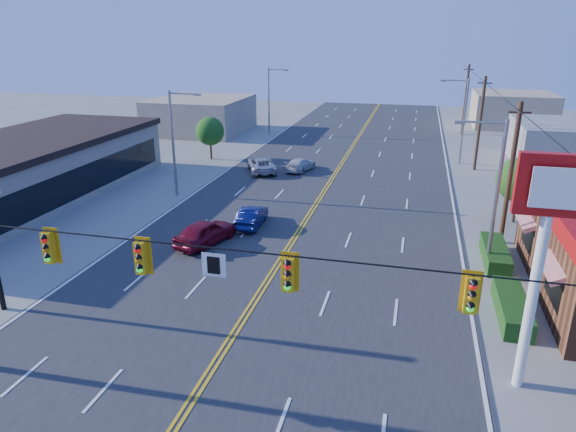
% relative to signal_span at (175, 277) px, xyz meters
% --- Properties ---
extents(ground, '(160.00, 160.00, 0.00)m').
position_rel_signal_span_xyz_m(ground, '(0.12, 0.00, -4.89)').
color(ground, gray).
rests_on(ground, ground).
extents(road, '(20.00, 120.00, 0.06)m').
position_rel_signal_span_xyz_m(road, '(0.12, 20.00, -4.86)').
color(road, '#2D2D30').
rests_on(road, ground).
extents(signal_span, '(24.32, 0.34, 9.00)m').
position_rel_signal_span_xyz_m(signal_span, '(0.00, 0.00, 0.00)').
color(signal_span, '#47301E').
rests_on(signal_span, ground).
extents(kfc_pylon, '(2.20, 0.36, 8.50)m').
position_rel_signal_span_xyz_m(kfc_pylon, '(11.12, 4.00, 1.16)').
color(kfc_pylon, white).
rests_on(kfc_pylon, ground).
extents(strip_mall, '(10.40, 26.40, 4.40)m').
position_rel_signal_span_xyz_m(strip_mall, '(-21.88, 18.00, -2.63)').
color(strip_mall, tan).
rests_on(strip_mall, ground).
extents(streetlight_se, '(2.55, 0.25, 8.00)m').
position_rel_signal_span_xyz_m(streetlight_se, '(10.91, 14.00, -0.37)').
color(streetlight_se, gray).
rests_on(streetlight_se, ground).
extents(streetlight_ne, '(2.55, 0.25, 8.00)m').
position_rel_signal_span_xyz_m(streetlight_ne, '(10.91, 38.00, -0.37)').
color(streetlight_ne, gray).
rests_on(streetlight_ne, ground).
extents(streetlight_sw, '(2.55, 0.25, 8.00)m').
position_rel_signal_span_xyz_m(streetlight_sw, '(-10.67, 22.00, -0.37)').
color(streetlight_sw, gray).
rests_on(streetlight_sw, ground).
extents(streetlight_nw, '(2.55, 0.25, 8.00)m').
position_rel_signal_span_xyz_m(streetlight_nw, '(-10.67, 48.00, -0.37)').
color(streetlight_nw, gray).
rests_on(streetlight_nw, ground).
extents(utility_pole_near, '(0.28, 0.28, 8.40)m').
position_rel_signal_span_xyz_m(utility_pole_near, '(12.32, 18.00, -0.69)').
color(utility_pole_near, '#47301E').
rests_on(utility_pole_near, ground).
extents(utility_pole_mid, '(0.28, 0.28, 8.40)m').
position_rel_signal_span_xyz_m(utility_pole_mid, '(12.32, 36.00, -0.69)').
color(utility_pole_mid, '#47301E').
rests_on(utility_pole_mid, ground).
extents(utility_pole_far, '(0.28, 0.28, 8.40)m').
position_rel_signal_span_xyz_m(utility_pole_far, '(12.32, 54.00, -0.69)').
color(utility_pole_far, '#47301E').
rests_on(utility_pole_far, ground).
extents(tree_kfc_rear, '(2.94, 2.94, 4.41)m').
position_rel_signal_span_xyz_m(tree_kfc_rear, '(13.62, 22.00, -1.95)').
color(tree_kfc_rear, '#47301E').
rests_on(tree_kfc_rear, ground).
extents(tree_west, '(2.80, 2.80, 4.20)m').
position_rel_signal_span_xyz_m(tree_west, '(-12.88, 34.00, -2.09)').
color(tree_west, '#47301E').
rests_on(tree_west, ground).
extents(bld_west_far, '(11.00, 12.00, 4.20)m').
position_rel_signal_span_xyz_m(bld_west_far, '(-19.88, 48.00, -2.79)').
color(bld_west_far, tan).
rests_on(bld_west_far, ground).
extents(bld_east_far, '(10.00, 10.00, 4.40)m').
position_rel_signal_span_xyz_m(bld_east_far, '(19.12, 62.00, -2.69)').
color(bld_east_far, tan).
rests_on(bld_east_far, ground).
extents(car_magenta, '(2.93, 4.66, 1.48)m').
position_rel_signal_span_xyz_m(car_magenta, '(-4.83, 13.36, -4.15)').
color(car_magenta, maroon).
rests_on(car_magenta, ground).
extents(car_blue, '(1.48, 3.86, 1.26)m').
position_rel_signal_span_xyz_m(car_blue, '(-3.12, 16.97, -4.26)').
color(car_blue, '#0D134C').
rests_on(car_blue, ground).
extents(car_white, '(2.48, 4.20, 1.14)m').
position_rel_signal_span_xyz_m(car_white, '(-3.16, 31.57, -4.31)').
color(car_white, silver).
rests_on(car_white, ground).
extents(car_silver, '(4.00, 5.27, 1.33)m').
position_rel_signal_span_xyz_m(car_silver, '(-6.49, 30.29, -4.22)').
color(car_silver, silver).
rests_on(car_silver, ground).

